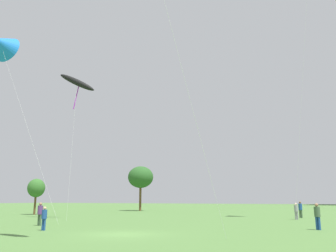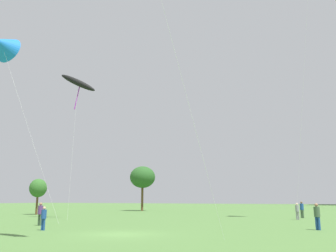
{
  "view_description": "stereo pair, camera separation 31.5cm",
  "coord_description": "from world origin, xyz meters",
  "px_view_note": "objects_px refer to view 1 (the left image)",
  "views": [
    {
      "loc": [
        10.99,
        -18.29,
        2.03
      ],
      "look_at": [
        -1.03,
        9.13,
        8.39
      ],
      "focal_mm": 36.9,
      "sensor_mm": 36.0,
      "label": 1
    },
    {
      "loc": [
        11.28,
        -18.16,
        2.03
      ],
      "look_at": [
        -1.03,
        9.13,
        8.39
      ],
      "focal_mm": 36.9,
      "sensor_mm": 36.0,
      "label": 2
    }
  ],
  "objects_px": {
    "person_standing_0": "(40,212)",
    "person_standing_1": "(44,217)",
    "park_tree_2": "(141,177)",
    "kite_flying_1": "(77,83)",
    "kite_flying_3": "(1,44)",
    "park_tree_0": "(36,188)",
    "person_standing_6": "(296,210)",
    "person_standing_3": "(300,208)",
    "person_standing_2": "(317,214)"
  },
  "relations": [
    {
      "from": "person_standing_1",
      "to": "kite_flying_3",
      "type": "relative_size",
      "value": 0.08
    },
    {
      "from": "kite_flying_1",
      "to": "person_standing_2",
      "type": "bearing_deg",
      "value": -8.52
    },
    {
      "from": "person_standing_3",
      "to": "person_standing_6",
      "type": "xyz_separation_m",
      "value": [
        -0.21,
        -3.79,
        -0.08
      ]
    },
    {
      "from": "person_standing_1",
      "to": "park_tree_0",
      "type": "height_order",
      "value": "park_tree_0"
    },
    {
      "from": "person_standing_3",
      "to": "park_tree_2",
      "type": "distance_m",
      "value": 31.23
    },
    {
      "from": "park_tree_2",
      "to": "park_tree_0",
      "type": "bearing_deg",
      "value": -106.45
    },
    {
      "from": "person_standing_1",
      "to": "kite_flying_1",
      "type": "height_order",
      "value": "kite_flying_1"
    },
    {
      "from": "park_tree_2",
      "to": "kite_flying_1",
      "type": "bearing_deg",
      "value": -77.82
    },
    {
      "from": "person_standing_2",
      "to": "kite_flying_3",
      "type": "bearing_deg",
      "value": 30.06
    },
    {
      "from": "person_standing_6",
      "to": "kite_flying_1",
      "type": "bearing_deg",
      "value": 16.99
    },
    {
      "from": "person_standing_1",
      "to": "kite_flying_3",
      "type": "bearing_deg",
      "value": 157.21
    },
    {
      "from": "person_standing_2",
      "to": "park_tree_0",
      "type": "distance_m",
      "value": 36.75
    },
    {
      "from": "person_standing_0",
      "to": "person_standing_1",
      "type": "distance_m",
      "value": 4.63
    },
    {
      "from": "person_standing_1",
      "to": "kite_flying_1",
      "type": "bearing_deg",
      "value": 121.67
    },
    {
      "from": "person_standing_1",
      "to": "park_tree_0",
      "type": "distance_m",
      "value": 25.92
    },
    {
      "from": "person_standing_2",
      "to": "park_tree_2",
      "type": "height_order",
      "value": "park_tree_2"
    },
    {
      "from": "kite_flying_1",
      "to": "park_tree_2",
      "type": "height_order",
      "value": "kite_flying_1"
    },
    {
      "from": "person_standing_0",
      "to": "park_tree_0",
      "type": "distance_m",
      "value": 21.31
    },
    {
      "from": "person_standing_6",
      "to": "kite_flying_3",
      "type": "xyz_separation_m",
      "value": [
        -26.62,
        -14.81,
        16.77
      ]
    },
    {
      "from": "person_standing_1",
      "to": "kite_flying_3",
      "type": "height_order",
      "value": "kite_flying_3"
    },
    {
      "from": "person_standing_6",
      "to": "park_tree_0",
      "type": "relative_size",
      "value": 0.35
    },
    {
      "from": "person_standing_3",
      "to": "kite_flying_1",
      "type": "height_order",
      "value": "kite_flying_1"
    },
    {
      "from": "person_standing_0",
      "to": "kite_flying_3",
      "type": "height_order",
      "value": "kite_flying_3"
    },
    {
      "from": "kite_flying_1",
      "to": "park_tree_0",
      "type": "height_order",
      "value": "kite_flying_1"
    },
    {
      "from": "person_standing_2",
      "to": "kite_flying_3",
      "type": "height_order",
      "value": "kite_flying_3"
    },
    {
      "from": "person_standing_6",
      "to": "person_standing_1",
      "type": "bearing_deg",
      "value": 49.35
    },
    {
      "from": "person_standing_0",
      "to": "kite_flying_1",
      "type": "bearing_deg",
      "value": -60.55
    },
    {
      "from": "person_standing_0",
      "to": "person_standing_3",
      "type": "bearing_deg",
      "value": -127.06
    },
    {
      "from": "person_standing_0",
      "to": "person_standing_1",
      "type": "relative_size",
      "value": 1.15
    },
    {
      "from": "person_standing_2",
      "to": "kite_flying_3",
      "type": "distance_m",
      "value": 33.38
    },
    {
      "from": "park_tree_2",
      "to": "person_standing_3",
      "type": "bearing_deg",
      "value": -26.63
    },
    {
      "from": "park_tree_0",
      "to": "park_tree_2",
      "type": "relative_size",
      "value": 0.6
    },
    {
      "from": "park_tree_0",
      "to": "person_standing_3",
      "type": "bearing_deg",
      "value": 9.4
    },
    {
      "from": "person_standing_3",
      "to": "park_tree_2",
      "type": "xyz_separation_m",
      "value": [
        -27.57,
        13.83,
        4.89
      ]
    },
    {
      "from": "kite_flying_3",
      "to": "person_standing_6",
      "type": "bearing_deg",
      "value": 29.09
    },
    {
      "from": "kite_flying_3",
      "to": "park_tree_0",
      "type": "height_order",
      "value": "kite_flying_3"
    },
    {
      "from": "person_standing_0",
      "to": "person_standing_1",
      "type": "height_order",
      "value": "person_standing_0"
    },
    {
      "from": "park_tree_0",
      "to": "kite_flying_3",
      "type": "bearing_deg",
      "value": -63.8
    },
    {
      "from": "person_standing_6",
      "to": "park_tree_2",
      "type": "distance_m",
      "value": 32.91
    },
    {
      "from": "person_standing_3",
      "to": "kite_flying_1",
      "type": "distance_m",
      "value": 28.69
    },
    {
      "from": "park_tree_0",
      "to": "park_tree_2",
      "type": "distance_m",
      "value": 20.31
    },
    {
      "from": "person_standing_1",
      "to": "park_tree_2",
      "type": "bearing_deg",
      "value": 108.29
    },
    {
      "from": "person_standing_3",
      "to": "kite_flying_1",
      "type": "xyz_separation_m",
      "value": [
        -21.96,
        -12.19,
        13.88
      ]
    },
    {
      "from": "kite_flying_1",
      "to": "park_tree_2",
      "type": "xyz_separation_m",
      "value": [
        -5.62,
        26.02,
        -8.99
      ]
    },
    {
      "from": "person_standing_3",
      "to": "park_tree_0",
      "type": "height_order",
      "value": "park_tree_0"
    },
    {
      "from": "kite_flying_1",
      "to": "person_standing_3",
      "type": "bearing_deg",
      "value": 29.05
    },
    {
      "from": "person_standing_6",
      "to": "park_tree_0",
      "type": "distance_m",
      "value": 33.21
    },
    {
      "from": "person_standing_6",
      "to": "kite_flying_1",
      "type": "height_order",
      "value": "kite_flying_1"
    },
    {
      "from": "person_standing_1",
      "to": "park_tree_2",
      "type": "height_order",
      "value": "park_tree_2"
    },
    {
      "from": "person_standing_2",
      "to": "park_tree_2",
      "type": "bearing_deg",
      "value": -20.67
    }
  ]
}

